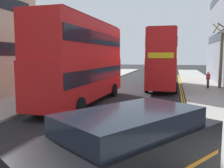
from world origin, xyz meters
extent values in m
cube|color=#ADA89E|center=(6.50, 16.00, 0.07)|extent=(4.00, 80.00, 0.14)
cube|color=#ADA89E|center=(-6.50, 16.00, 0.07)|extent=(4.00, 80.00, 0.14)
cube|color=yellow|center=(4.40, 14.00, 0.00)|extent=(0.10, 56.00, 0.01)
cube|color=yellow|center=(4.24, 14.00, 0.00)|extent=(0.10, 56.00, 0.01)
cube|color=red|center=(-2.40, 14.34, 1.74)|extent=(2.90, 10.89, 2.60)
cube|color=red|center=(-2.40, 14.34, 4.29)|extent=(2.84, 10.67, 2.50)
cube|color=black|center=(-2.40, 14.34, 2.04)|extent=(2.91, 10.45, 0.84)
cube|color=black|center=(-2.40, 14.34, 4.39)|extent=(2.90, 10.24, 0.80)
cube|color=yellow|center=(-2.20, 19.71, 3.29)|extent=(2.00, 0.13, 0.44)
cube|color=maroon|center=(-2.40, 14.34, 5.59)|extent=(2.61, 9.80, 0.10)
cylinder|color=black|center=(-3.53, 17.73, 0.52)|extent=(0.34, 1.05, 1.04)
cylinder|color=black|center=(-1.03, 17.64, 0.52)|extent=(0.34, 1.05, 1.04)
cylinder|color=black|center=(-3.78, 11.04, 0.52)|extent=(0.34, 1.05, 1.04)
cylinder|color=black|center=(-1.28, 10.95, 0.52)|extent=(0.34, 1.05, 1.04)
cube|color=red|center=(2.46, 23.75, 1.74)|extent=(2.70, 10.84, 2.60)
cube|color=red|center=(2.46, 23.75, 4.29)|extent=(2.64, 10.63, 2.50)
cube|color=black|center=(2.46, 23.75, 2.04)|extent=(2.72, 10.41, 0.84)
cube|color=black|center=(2.46, 23.75, 4.39)|extent=(2.70, 10.20, 0.80)
cube|color=yellow|center=(2.55, 18.37, 3.29)|extent=(2.00, 0.10, 0.44)
cube|color=maroon|center=(2.46, 23.75, 5.59)|extent=(2.43, 9.76, 0.10)
cylinder|color=black|center=(3.77, 20.43, 0.52)|extent=(0.32, 1.05, 1.04)
cylinder|color=black|center=(1.27, 20.38, 0.52)|extent=(0.32, 1.05, 1.04)
cylinder|color=black|center=(3.65, 27.12, 0.52)|extent=(0.32, 1.05, 1.04)
cylinder|color=black|center=(1.15, 27.08, 0.52)|extent=(0.32, 1.05, 1.04)
cube|color=black|center=(2.69, 3.61, 0.94)|extent=(4.20, 4.96, 1.50)
cube|color=black|center=(2.78, 3.74, 1.74)|extent=(3.12, 3.49, 0.76)
cube|color=orange|center=(2.69, 3.61, 0.99)|extent=(4.01, 4.66, 0.10)
cylinder|color=black|center=(2.76, 5.33, 0.34)|extent=(0.56, 0.69, 0.68)
cylinder|color=#2D2D38|center=(6.80, 23.67, 0.56)|extent=(0.22, 0.22, 0.85)
cube|color=red|center=(6.80, 23.67, 1.27)|extent=(0.34, 0.22, 0.56)
sphere|color=beige|center=(6.80, 23.67, 1.66)|extent=(0.20, 0.20, 0.20)
cylinder|color=#6B6047|center=(7.97, 24.27, 2.80)|extent=(0.29, 0.29, 5.31)
cylinder|color=#6B6047|center=(8.06, 24.72, 5.77)|extent=(0.98, 0.32, 0.73)
cylinder|color=#6B6047|center=(7.44, 24.56, 5.88)|extent=(0.72, 1.16, 0.93)
cylinder|color=#6B6047|center=(7.44, 23.95, 5.88)|extent=(0.76, 1.16, 0.95)
cylinder|color=#6B6047|center=(8.00, 23.66, 5.87)|extent=(1.26, 0.20, 0.93)
camera|label=1|loc=(3.62, -1.16, 3.26)|focal=38.99mm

